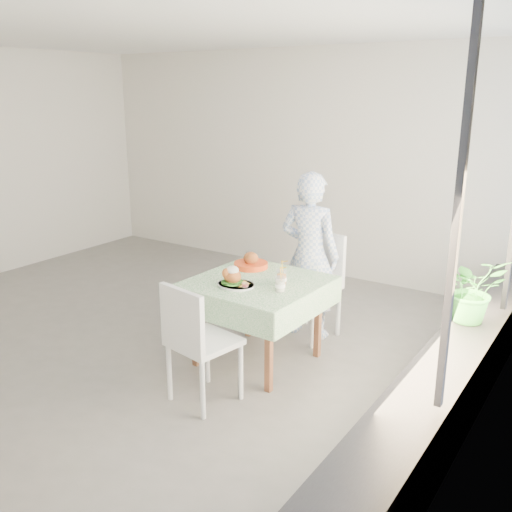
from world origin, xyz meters
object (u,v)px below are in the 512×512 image
Objects in this scene: diner at (310,255)px; potted_plant at (472,289)px; juice_cup_orange at (282,278)px; cafe_table at (258,312)px; chair_far at (310,305)px; chair_near at (203,365)px; main_dish at (234,279)px.

diner reaches higher than potted_plant.
juice_cup_orange is at bearing -153.11° from potted_plant.
chair_far reaches higher than cafe_table.
chair_near is 1.62m from diner.
potted_plant is (1.47, -0.04, 0.46)m from chair_far.
potted_plant reaches higher than juice_cup_orange.
cafe_table is 0.41m from juice_cup_orange.
diner is at bearing 79.70° from main_dish.
chair_near is 0.60× the size of diner.
chair_near reaches higher than main_dish.
juice_cup_orange is 0.47× the size of potted_plant.
diner is 0.98m from main_dish.
chair_far is at bearing 81.17° from cafe_table.
juice_cup_orange is (0.20, 0.80, 0.51)m from chair_near.
chair_near is 2.92× the size of main_dish.
main_dish is at bearing -151.29° from potted_plant.
cafe_table is 4.28× the size of juice_cup_orange.
cafe_table is at bearing -156.06° from potted_plant.
cafe_table is at bearing -176.28° from juice_cup_orange.
juice_cup_orange is at bearing 75.70° from chair_near.
main_dish reaches higher than cafe_table.
potted_plant reaches higher than cafe_table.
chair_far reaches higher than main_dish.
chair_far is 3.94× the size of juice_cup_orange.
chair_near is 1.76× the size of potted_plant.
main_dish is at bearing -144.18° from juice_cup_orange.
chair_near reaches higher than cafe_table.
juice_cup_orange is (0.14, -0.74, 0.01)m from diner.
potted_plant reaches higher than chair_far.
chair_far is 1.84× the size of potted_plant.
main_dish is 0.39m from juice_cup_orange.
main_dish is at bearing 74.42° from diner.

